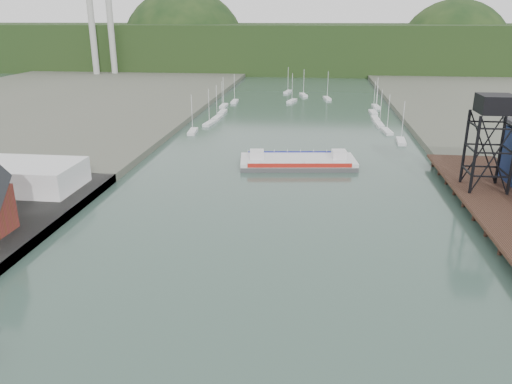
# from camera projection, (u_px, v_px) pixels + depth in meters

# --- Properties ---
(white_shed) EXTENTS (18.00, 12.00, 4.50)m
(white_shed) POSITION_uv_depth(u_px,v_px,m) (26.00, 176.00, 87.05)
(white_shed) COLOR silver
(white_shed) RESTS_ON west_quay
(lift_tower) EXTENTS (6.50, 6.50, 16.00)m
(lift_tower) POSITION_uv_depth(u_px,v_px,m) (495.00, 110.00, 81.79)
(lift_tower) COLOR black
(lift_tower) RESTS_ON east_pier
(marina_sailboats) EXTENTS (57.71, 92.65, 0.90)m
(marina_sailboats) POSITION_uv_depth(u_px,v_px,m) (298.00, 111.00, 166.14)
(marina_sailboats) COLOR silver
(marina_sailboats) RESTS_ON ground
(smokestacks) EXTENTS (11.20, 8.20, 60.00)m
(smokestacks) POSITION_uv_depth(u_px,v_px,m) (101.00, 17.00, 256.27)
(smokestacks) COLOR #A9AAA5
(smokestacks) RESTS_ON ground
(distant_hills) EXTENTS (500.00, 120.00, 80.00)m
(distant_hills) POSITION_uv_depth(u_px,v_px,m) (302.00, 50.00, 315.85)
(distant_hills) COLOR black
(distant_hills) RESTS_ON ground
(chain_ferry) EXTENTS (25.22, 12.56, 3.49)m
(chain_ferry) POSITION_uv_depth(u_px,v_px,m) (298.00, 162.00, 106.15)
(chain_ferry) COLOR #454648
(chain_ferry) RESTS_ON ground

